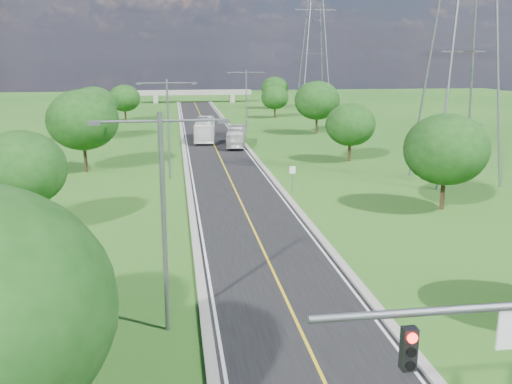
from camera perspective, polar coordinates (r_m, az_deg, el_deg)
The scene contains 22 objects.
ground at distance 73.57m, azimuth -3.85°, elevation 3.92°, with size 260.00×260.00×0.00m, color #205718.
road at distance 79.48m, azimuth -4.18°, elevation 4.66°, with size 8.00×150.00×0.06m, color black.
curb_left at distance 79.29m, azimuth -7.26°, elevation 4.63°, with size 0.50×150.00×0.22m, color gray.
curb_right at distance 79.86m, azimuth -1.13°, elevation 4.80°, with size 0.50×150.00×0.22m, color gray.
speed_limit_sign at distance 52.53m, azimuth 3.65°, elevation 1.79°, with size 0.55×0.09×2.40m.
overpass at distance 152.75m, azimuth -6.21°, elevation 9.80°, with size 30.00×3.00×3.20m.
streetlight_near_left at distance 25.16m, azimuth -9.27°, elevation -1.27°, with size 5.90×0.25×10.00m.
streetlight_mid_left at distance 57.69m, azimuth -8.78°, elevation 7.09°, with size 5.90×0.25×10.00m.
streetlight_far_right at distance 91.27m, azimuth -0.98°, elevation 9.59°, with size 5.90×0.25×10.00m.
power_tower_near at distance 59.09m, azimuth 20.12°, elevation 14.43°, with size 9.00×6.40×28.00m.
power_tower_far at distance 131.16m, azimuth 5.87°, elevation 14.26°, with size 9.00×6.40×28.00m.
tree_lb at distance 42.40m, azimuth -22.51°, elevation 2.12°, with size 6.30×6.30×7.33m.
tree_lc at distance 63.43m, azimuth -16.95°, elevation 6.90°, with size 7.56×7.56×8.79m.
tree_ld at distance 87.42m, azimuth -15.93°, elevation 8.25°, with size 6.72×6.72×7.82m.
tree_le at distance 111.00m, azimuth -13.01°, elevation 9.13°, with size 5.88×5.88×6.84m.
tree_rb at distance 48.00m, azimuth 18.47°, elevation 4.06°, with size 6.72×6.72×7.82m.
tree_rc at distance 67.96m, azimuth 9.43°, elevation 6.66°, with size 5.88×5.88×6.84m.
tree_rd at distance 91.40m, azimuth 6.12°, elevation 9.09°, with size 7.14×7.14×8.30m.
tree_re at distance 114.38m, azimuth 1.90°, elevation 9.43°, with size 5.46×5.46×6.35m.
tree_rf at distance 134.60m, azimuth 1.89°, elevation 10.32°, with size 6.30×6.30×7.33m.
bus_outbound at distance 78.49m, azimuth -1.95°, elevation 5.58°, with size 2.23×9.51×2.65m, color silver.
bus_inbound at distance 84.04m, azimuth -5.14°, elevation 6.25°, with size 2.69×11.49×3.20m, color white.
Camera 1 is at (-5.40, -12.33, 12.32)m, focal length 40.00 mm.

